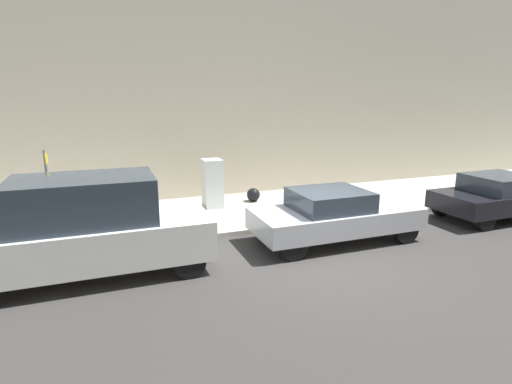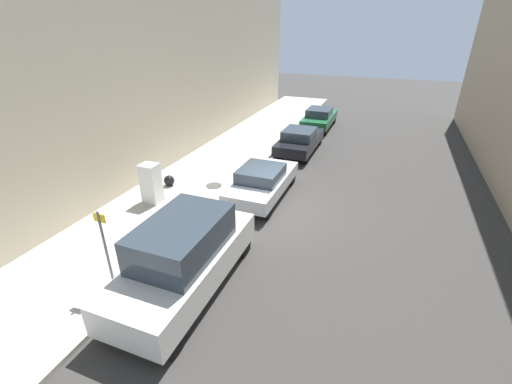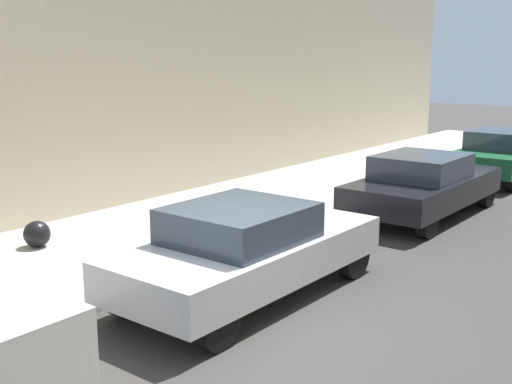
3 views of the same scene
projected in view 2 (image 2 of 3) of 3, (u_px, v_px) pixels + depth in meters
The scene contains 11 objects.
ground_plane at pixel (273, 208), 13.75m from camera, with size 80.00×80.00×0.00m, color #383533.
sidewalk_slab at pixel (185, 190), 15.06m from camera, with size 4.27×44.00×0.15m, color #B2ADA0.
building_facade_near at pixel (104, 75), 14.08m from camera, with size 2.43×39.60×9.47m, color beige.
discarded_refrigerator at pixel (151, 183), 13.58m from camera, with size 0.68×0.62×1.61m.
manhole_cover at pixel (214, 186), 15.26m from camera, with size 0.70×0.70×0.02m, color #47443F.
street_sign_post at pixel (105, 246), 8.86m from camera, with size 0.36×0.07×2.36m.
trash_bag at pixel (169, 181), 15.21m from camera, with size 0.47×0.47×0.47m, color black.
parked_van_white at pixel (185, 256), 9.17m from camera, with size 2.01×5.10×2.14m.
parked_sedan_silver at pixel (262, 181), 14.32m from camera, with size 1.87×4.42×1.39m.
parked_sedan_dark at pixel (300, 140), 19.43m from camera, with size 1.87×4.48×1.38m.
parked_sedan_green at pixel (319, 118), 23.94m from camera, with size 1.79×4.47×1.41m.
Camera 2 is at (3.74, -11.47, 6.66)m, focal length 24.00 mm.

